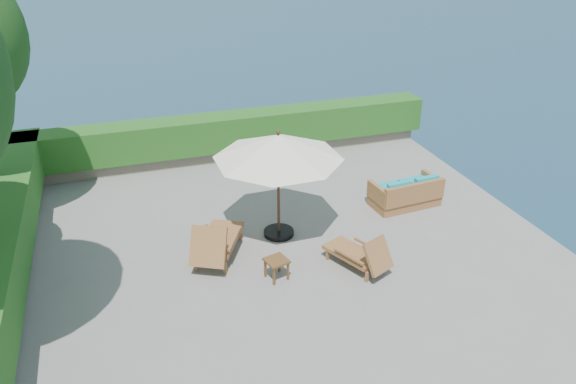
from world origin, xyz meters
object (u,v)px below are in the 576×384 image
object	(u,v)px
lounge_right	(360,254)
wicker_loveseat	(406,194)
patio_umbrella	(278,148)
side_table	(277,263)
lounge_left	(216,241)

from	to	relation	value
lounge_right	wicker_loveseat	bearing A→B (deg)	19.73
patio_umbrella	side_table	bearing A→B (deg)	-108.74
wicker_loveseat	lounge_right	bearing A→B (deg)	-141.13
patio_umbrella	wicker_loveseat	bearing A→B (deg)	5.80
lounge_left	wicker_loveseat	bearing A→B (deg)	37.46
patio_umbrella	lounge_left	xyz separation A→B (m)	(-1.55, -0.54, -1.74)
wicker_loveseat	lounge_left	bearing A→B (deg)	-175.02
lounge_left	wicker_loveseat	world-z (taller)	lounge_left
patio_umbrella	lounge_left	distance (m)	2.39
patio_umbrella	lounge_left	size ratio (longest dim) A/B	1.96
lounge_right	wicker_loveseat	size ratio (longest dim) A/B	0.89
lounge_right	side_table	world-z (taller)	lounge_right
lounge_right	wicker_loveseat	xyz separation A→B (m)	(2.26, 2.18, -0.03)
patio_umbrella	lounge_left	bearing A→B (deg)	-160.88
lounge_right	wicker_loveseat	world-z (taller)	lounge_right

